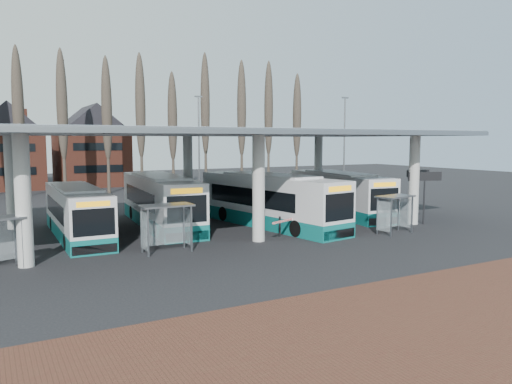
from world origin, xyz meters
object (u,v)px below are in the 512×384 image
bus_2 (269,201)px  shelter_2 (393,206)px  bus_0 (77,213)px  bus_1 (160,202)px  shelter_1 (166,217)px  bus_3 (338,194)px

bus_2 → shelter_2: bearing=-57.6°
bus_0 → shelter_2: bus_0 is taller
bus_0 → shelter_2: (17.24, -8.03, 0.27)m
bus_1 → shelter_1: 8.07m
bus_2 → shelter_1: 9.59m
bus_0 → bus_1: bearing=15.1°
shelter_2 → bus_3: bearing=65.5°
bus_2 → bus_3: (7.31, 1.99, -0.10)m
bus_2 → bus_3: bearing=6.0°
bus_0 → bus_1: (5.53, 1.45, 0.18)m
shelter_1 → shelter_2: size_ratio=0.99×
shelter_1 → bus_1: bearing=73.2°
bus_0 → bus_3: 19.23m
shelter_2 → bus_0: bearing=144.6°
shelter_1 → shelter_2: 14.01m
bus_0 → shelter_2: 19.02m
bus_1 → bus_2: bearing=-24.6°
bus_3 → bus_0: bearing=-172.7°
bus_1 → shelter_2: size_ratio=4.61×
bus_1 → shelter_1: (-2.20, -7.76, 0.18)m
bus_1 → bus_0: bearing=-161.3°
bus_0 → shelter_1: size_ratio=4.09×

